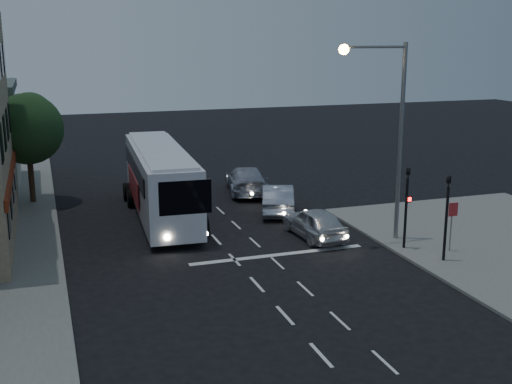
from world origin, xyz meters
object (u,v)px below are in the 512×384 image
object	(u,v)px
tour_bus	(160,180)
traffic_signal_main	(407,198)
streetlight	(389,120)
car_sedan_a	(278,198)
traffic_signal_side	(447,208)
regulatory_sign	(452,219)
street_tree	(27,126)
car_suv	(315,223)
car_sedan_b	(246,180)

from	to	relation	value
tour_bus	traffic_signal_main	world-z (taller)	traffic_signal_main
tour_bus	streetlight	bearing A→B (deg)	-36.94
car_sedan_a	traffic_signal_side	bearing A→B (deg)	130.55
tour_bus	regulatory_sign	xyz separation A→B (m)	(11.01, -10.05, -0.43)
traffic_signal_side	street_tree	distance (m)	23.24
traffic_signal_side	regulatory_sign	size ratio (longest dim) A/B	1.86
car_suv	car_sedan_a	size ratio (longest dim) A/B	0.91
car_sedan_a	car_sedan_b	size ratio (longest dim) A/B	0.85
car_sedan_a	traffic_signal_side	size ratio (longest dim) A/B	1.15
car_suv	traffic_signal_main	bearing A→B (deg)	132.09
car_suv	car_sedan_b	size ratio (longest dim) A/B	0.78
traffic_signal_main	traffic_signal_side	world-z (taller)	same
car_sedan_b	traffic_signal_main	world-z (taller)	traffic_signal_main
regulatory_sign	traffic_signal_main	bearing A→B (deg)	149.16
streetlight	street_tree	world-z (taller)	streetlight
tour_bus	regulatory_sign	distance (m)	14.91
traffic_signal_side	regulatory_sign	world-z (taller)	traffic_signal_side
car_sedan_b	regulatory_sign	bearing A→B (deg)	121.40
tour_bus	traffic_signal_main	size ratio (longest dim) A/B	3.01
car_sedan_b	car_suv	bearing A→B (deg)	102.93
tour_bus	street_tree	bearing A→B (deg)	144.43
car_sedan_b	streetlight	bearing A→B (deg)	116.51
car_suv	regulatory_sign	bearing A→B (deg)	136.42
tour_bus	streetlight	world-z (taller)	streetlight
tour_bus	regulatory_sign	size ratio (longest dim) A/B	5.61
traffic_signal_side	regulatory_sign	distance (m)	1.61
car_sedan_a	traffic_signal_side	world-z (taller)	traffic_signal_side
traffic_signal_main	streetlight	xyz separation A→B (m)	(-0.26, 1.42, 3.31)
tour_bus	car_sedan_a	xyz separation A→B (m)	(6.18, -1.16, -1.25)
traffic_signal_main	streetlight	size ratio (longest dim) A/B	0.46
car_suv	street_tree	world-z (taller)	street_tree
regulatory_sign	streetlight	size ratio (longest dim) A/B	0.24
car_suv	car_sedan_b	bearing A→B (deg)	-91.73
traffic_signal_side	street_tree	xyz separation A→B (m)	(-16.51, 16.22, 2.08)
car_sedan_b	street_tree	size ratio (longest dim) A/B	0.89
car_sedan_a	streetlight	xyz separation A→B (m)	(2.87, -6.45, 4.96)
street_tree	traffic_signal_main	bearing A→B (deg)	-42.03
traffic_signal_main	tour_bus	bearing A→B (deg)	135.84
car_sedan_a	street_tree	bearing A→B (deg)	-7.35
tour_bus	street_tree	world-z (taller)	street_tree
tour_bus	traffic_signal_side	world-z (taller)	traffic_signal_side
car_sedan_b	traffic_signal_main	bearing A→B (deg)	115.97
traffic_signal_main	regulatory_sign	distance (m)	2.14
car_suv	car_sedan_b	world-z (taller)	car_sedan_b
car_sedan_a	traffic_signal_side	xyz separation A→B (m)	(3.83, -9.85, 1.64)
traffic_signal_side	street_tree	world-z (taller)	street_tree
car_sedan_b	traffic_signal_side	distance (m)	15.38
traffic_signal_main	streetlight	distance (m)	3.61
car_suv	car_sedan_a	bearing A→B (deg)	-92.59
car_suv	traffic_signal_side	distance (m)	6.48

